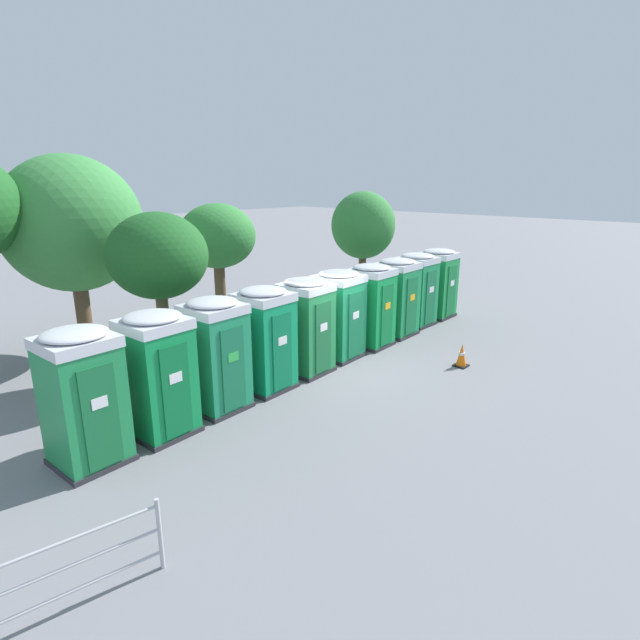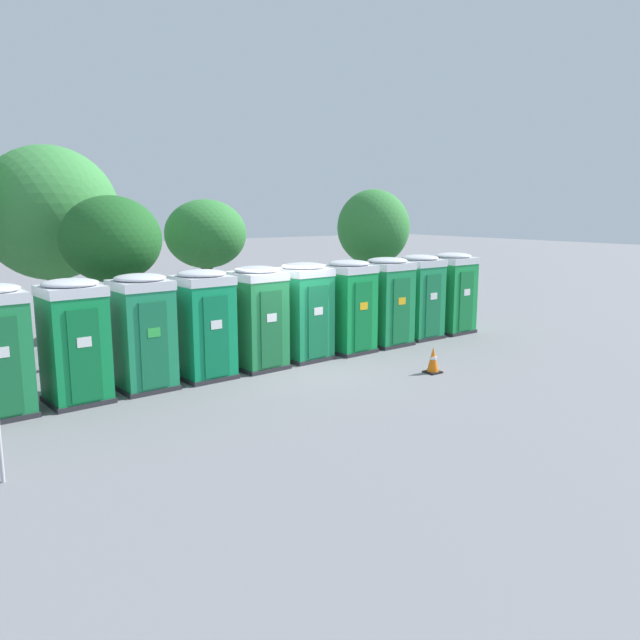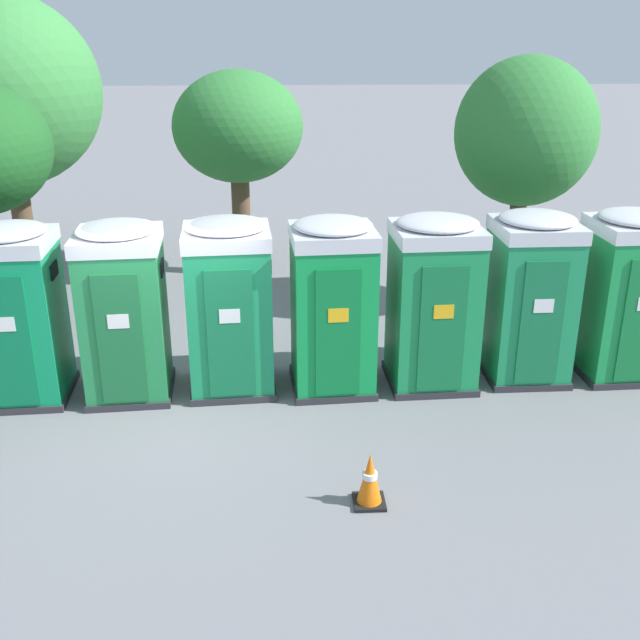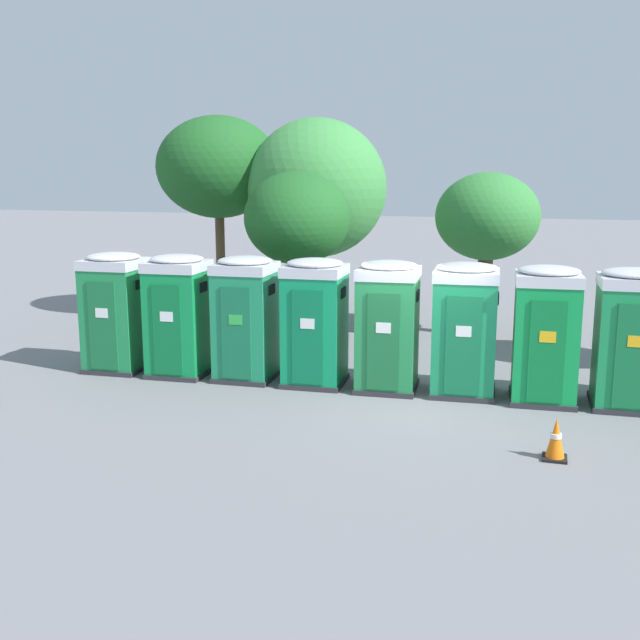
{
  "view_description": "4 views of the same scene",
  "coord_description": "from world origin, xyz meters",
  "px_view_note": "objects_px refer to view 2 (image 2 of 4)",
  "views": [
    {
      "loc": [
        -9.77,
        -8.34,
        4.98
      ],
      "look_at": [
        -0.16,
        0.43,
        1.3
      ],
      "focal_mm": 28.0,
      "sensor_mm": 36.0,
      "label": 1
    },
    {
      "loc": [
        -8.45,
        -12.65,
        3.92
      ],
      "look_at": [
        1.22,
        0.48,
        0.99
      ],
      "focal_mm": 35.0,
      "sensor_mm": 36.0,
      "label": 2
    },
    {
      "loc": [
        1.48,
        -9.53,
        5.01
      ],
      "look_at": [
        2.01,
        0.51,
        1.03
      ],
      "focal_mm": 42.0,
      "sensor_mm": 36.0,
      "label": 3
    },
    {
      "loc": [
        2.11,
        -13.58,
        4.18
      ],
      "look_at": [
        -2.11,
        0.35,
        1.32
      ],
      "focal_mm": 42.0,
      "sensor_mm": 36.0,
      "label": 4
    }
  ],
  "objects_px": {
    "street_tree_2": "(111,241)",
    "portapotty_3": "(204,324)",
    "portapotty_6": "(349,306)",
    "portapotty_9": "(452,292)",
    "portapotty_2": "(143,331)",
    "portapotty_8": "(419,296)",
    "street_tree_1": "(373,228)",
    "portapotty_7": "(387,301)",
    "street_tree_3": "(206,235)",
    "street_tree_4": "(50,214)",
    "portapotty_4": "(258,317)",
    "portapotty_5": "(304,311)",
    "traffic_cone": "(433,360)",
    "portapotty_1": "(74,341)"
  },
  "relations": [
    {
      "from": "portapotty_3",
      "to": "portapotty_7",
      "type": "distance_m",
      "value": 5.87
    },
    {
      "from": "portapotty_8",
      "to": "street_tree_1",
      "type": "bearing_deg",
      "value": 77.53
    },
    {
      "from": "portapotty_3",
      "to": "street_tree_1",
      "type": "relative_size",
      "value": 0.56
    },
    {
      "from": "portapotty_3",
      "to": "portapotty_6",
      "type": "height_order",
      "value": "same"
    },
    {
      "from": "portapotty_2",
      "to": "traffic_cone",
      "type": "distance_m",
      "value": 6.78
    },
    {
      "from": "portapotty_8",
      "to": "street_tree_1",
      "type": "relative_size",
      "value": 0.56
    },
    {
      "from": "portapotty_7",
      "to": "street_tree_1",
      "type": "bearing_deg",
      "value": 55.37
    },
    {
      "from": "street_tree_2",
      "to": "portapotty_3",
      "type": "bearing_deg",
      "value": -64.27
    },
    {
      "from": "portapotty_6",
      "to": "portapotty_9",
      "type": "xyz_separation_m",
      "value": [
        4.4,
        0.22,
        -0.0
      ]
    },
    {
      "from": "street_tree_3",
      "to": "portapotty_4",
      "type": "bearing_deg",
      "value": -104.01
    },
    {
      "from": "portapotty_2",
      "to": "portapotty_3",
      "type": "bearing_deg",
      "value": 1.49
    },
    {
      "from": "portapotty_1",
      "to": "portapotty_2",
      "type": "relative_size",
      "value": 1.0
    },
    {
      "from": "portapotty_7",
      "to": "street_tree_3",
      "type": "distance_m",
      "value": 6.46
    },
    {
      "from": "portapotty_7",
      "to": "street_tree_4",
      "type": "xyz_separation_m",
      "value": [
        -7.66,
        5.8,
        2.47
      ]
    },
    {
      "from": "portapotty_3",
      "to": "portapotty_5",
      "type": "xyz_separation_m",
      "value": [
        2.93,
        0.15,
        -0.0
      ]
    },
    {
      "from": "portapotty_7",
      "to": "street_tree_4",
      "type": "bearing_deg",
      "value": 142.88
    },
    {
      "from": "portapotty_6",
      "to": "portapotty_7",
      "type": "relative_size",
      "value": 1.0
    },
    {
      "from": "portapotty_2",
      "to": "street_tree_2",
      "type": "height_order",
      "value": "street_tree_2"
    },
    {
      "from": "portapotty_3",
      "to": "portapotty_6",
      "type": "xyz_separation_m",
      "value": [
        4.4,
        0.1,
        0.0
      ]
    },
    {
      "from": "portapotty_4",
      "to": "street_tree_1",
      "type": "bearing_deg",
      "value": 26.01
    },
    {
      "from": "street_tree_2",
      "to": "street_tree_4",
      "type": "height_order",
      "value": "street_tree_4"
    },
    {
      "from": "traffic_cone",
      "to": "portapotty_3",
      "type": "bearing_deg",
      "value": 148.14
    },
    {
      "from": "portapotty_3",
      "to": "street_tree_2",
      "type": "xyz_separation_m",
      "value": [
        -1.21,
        2.5,
        1.85
      ]
    },
    {
      "from": "portapotty_4",
      "to": "street_tree_3",
      "type": "relative_size",
      "value": 0.6
    },
    {
      "from": "portapotty_4",
      "to": "portapotty_5",
      "type": "height_order",
      "value": "same"
    },
    {
      "from": "portapotty_3",
      "to": "portapotty_9",
      "type": "height_order",
      "value": "same"
    },
    {
      "from": "portapotty_3",
      "to": "portapotty_4",
      "type": "relative_size",
      "value": 1.0
    },
    {
      "from": "portapotty_6",
      "to": "street_tree_3",
      "type": "bearing_deg",
      "value": 105.77
    },
    {
      "from": "portapotty_5",
      "to": "traffic_cone",
      "type": "bearing_deg",
      "value": -60.78
    },
    {
      "from": "street_tree_1",
      "to": "traffic_cone",
      "type": "xyz_separation_m",
      "value": [
        -3.35,
        -6.07,
        -2.93
      ]
    },
    {
      "from": "street_tree_1",
      "to": "portapotty_9",
      "type": "bearing_deg",
      "value": -73.97
    },
    {
      "from": "portapotty_3",
      "to": "portapotty_7",
      "type": "relative_size",
      "value": 1.0
    },
    {
      "from": "portapotty_1",
      "to": "street_tree_4",
      "type": "relative_size",
      "value": 0.45
    },
    {
      "from": "portapotty_6",
      "to": "portapotty_9",
      "type": "relative_size",
      "value": 1.0
    },
    {
      "from": "portapotty_5",
      "to": "traffic_cone",
      "type": "height_order",
      "value": "portapotty_5"
    },
    {
      "from": "street_tree_4",
      "to": "portapotty_3",
      "type": "bearing_deg",
      "value": -73.26
    },
    {
      "from": "portapotty_1",
      "to": "street_tree_2",
      "type": "height_order",
      "value": "street_tree_2"
    },
    {
      "from": "portapotty_3",
      "to": "portapotty_9",
      "type": "bearing_deg",
      "value": 2.07
    },
    {
      "from": "portapotty_2",
      "to": "portapotty_6",
      "type": "bearing_deg",
      "value": 1.33
    },
    {
      "from": "portapotty_3",
      "to": "portapotty_5",
      "type": "distance_m",
      "value": 2.94
    },
    {
      "from": "portapotty_4",
      "to": "portapotty_7",
      "type": "relative_size",
      "value": 1.0
    },
    {
      "from": "street_tree_1",
      "to": "street_tree_2",
      "type": "height_order",
      "value": "street_tree_1"
    },
    {
      "from": "portapotty_7",
      "to": "portapotty_9",
      "type": "height_order",
      "value": "same"
    },
    {
      "from": "street_tree_1",
      "to": "portapotty_1",
      "type": "bearing_deg",
      "value": -162.93
    },
    {
      "from": "street_tree_2",
      "to": "portapotty_1",
      "type": "bearing_deg",
      "value": -123.1
    },
    {
      "from": "portapotty_6",
      "to": "portapotty_9",
      "type": "height_order",
      "value": "same"
    },
    {
      "from": "portapotty_7",
      "to": "portapotty_1",
      "type": "bearing_deg",
      "value": -178.03
    },
    {
      "from": "portapotty_7",
      "to": "portapotty_4",
      "type": "bearing_deg",
      "value": -178.32
    },
    {
      "from": "portapotty_2",
      "to": "street_tree_4",
      "type": "relative_size",
      "value": 0.45
    },
    {
      "from": "traffic_cone",
      "to": "portapotty_5",
      "type": "bearing_deg",
      "value": 119.22
    }
  ]
}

